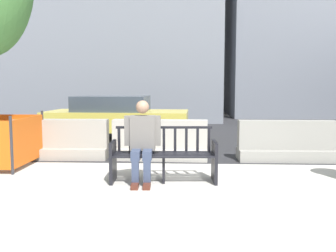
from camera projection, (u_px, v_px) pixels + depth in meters
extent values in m
plane|color=#B7B2A8|center=(194.00, 207.00, 4.79)|extent=(200.00, 200.00, 0.00)
cube|color=#28282B|center=(189.00, 129.00, 13.43)|extent=(120.00, 12.00, 0.01)
cube|color=black|center=(113.00, 162.00, 6.04)|extent=(0.07, 0.51, 0.66)
cube|color=black|center=(214.00, 162.00, 6.03)|extent=(0.07, 0.51, 0.66)
cube|color=black|center=(164.00, 168.00, 6.05)|extent=(0.05, 0.33, 0.45)
cube|color=black|center=(163.00, 157.00, 5.79)|extent=(1.60, 0.14, 0.02)
cube|color=black|center=(164.00, 156.00, 5.91)|extent=(1.60, 0.14, 0.02)
cube|color=black|center=(164.00, 154.00, 6.02)|extent=(1.60, 0.14, 0.02)
cube|color=black|center=(164.00, 153.00, 6.14)|extent=(1.60, 0.14, 0.02)
cube|color=black|center=(164.00, 152.00, 6.25)|extent=(1.60, 0.14, 0.02)
cube|color=black|center=(164.00, 127.00, 6.22)|extent=(1.60, 0.10, 0.04)
cube|color=black|center=(119.00, 140.00, 6.24)|extent=(0.05, 0.03, 0.38)
cube|color=black|center=(130.00, 140.00, 6.24)|extent=(0.05, 0.03, 0.38)
cube|color=black|center=(141.00, 140.00, 6.24)|extent=(0.05, 0.03, 0.38)
cube|color=black|center=(153.00, 140.00, 6.24)|extent=(0.05, 0.03, 0.38)
cube|color=black|center=(164.00, 140.00, 6.24)|extent=(0.05, 0.03, 0.38)
cube|color=black|center=(175.00, 140.00, 6.24)|extent=(0.05, 0.03, 0.38)
cube|color=black|center=(186.00, 140.00, 6.24)|extent=(0.05, 0.03, 0.38)
cube|color=black|center=(198.00, 140.00, 6.24)|extent=(0.05, 0.03, 0.38)
cube|color=black|center=(209.00, 140.00, 6.24)|extent=(0.05, 0.03, 0.38)
cube|color=black|center=(112.00, 142.00, 5.99)|extent=(0.07, 0.46, 0.03)
cube|color=black|center=(215.00, 143.00, 5.98)|extent=(0.07, 0.46, 0.03)
cube|color=#66605B|center=(143.00, 133.00, 6.06)|extent=(0.41, 0.26, 0.56)
sphere|color=#9E755B|center=(142.00, 107.00, 5.99)|extent=(0.21, 0.21, 0.21)
cube|color=#333D56|center=(136.00, 154.00, 5.87)|extent=(0.16, 0.45, 0.14)
cube|color=#333D56|center=(148.00, 154.00, 5.87)|extent=(0.16, 0.45, 0.14)
cube|color=#333D56|center=(135.00, 172.00, 5.73)|extent=(0.11, 0.11, 0.45)
cube|color=#333D56|center=(147.00, 172.00, 5.73)|extent=(0.11, 0.11, 0.45)
cube|color=#4C2319|center=(135.00, 186.00, 5.67)|extent=(0.12, 0.26, 0.08)
cube|color=#4C2319|center=(147.00, 186.00, 5.67)|extent=(0.12, 0.26, 0.08)
cube|color=#66605B|center=(127.00, 131.00, 6.03)|extent=(0.10, 0.12, 0.48)
cube|color=#66605B|center=(158.00, 131.00, 6.02)|extent=(0.10, 0.12, 0.48)
cube|color=#ADA89E|center=(160.00, 153.00, 7.95)|extent=(2.03, 0.76, 0.24)
cube|color=#ADA89E|center=(160.00, 134.00, 7.91)|extent=(2.01, 0.39, 0.60)
cube|color=#9E998E|center=(62.00, 153.00, 8.04)|extent=(2.02, 0.73, 0.24)
cube|color=#9E998E|center=(61.00, 133.00, 8.00)|extent=(2.01, 0.35, 0.60)
cube|color=gray|center=(286.00, 155.00, 7.80)|extent=(2.00, 0.68, 0.24)
cube|color=gray|center=(287.00, 135.00, 7.76)|extent=(2.00, 0.30, 0.60)
cylinder|color=#2D2D33|center=(11.00, 146.00, 6.50)|extent=(0.05, 0.05, 1.03)
cylinder|color=#2D2D33|center=(43.00, 135.00, 7.93)|extent=(0.05, 0.05, 1.03)
cube|color=#E05B14|center=(10.00, 135.00, 7.96)|extent=(1.43, 0.03, 0.87)
cube|color=#E05B14|center=(29.00, 140.00, 7.21)|extent=(0.03, 1.43, 0.87)
cube|color=#DBC64C|center=(118.00, 120.00, 11.08)|extent=(4.19, 1.95, 0.56)
cube|color=#38424C|center=(112.00, 103.00, 11.04)|extent=(2.14, 1.66, 0.44)
cylinder|color=black|center=(163.00, 125.00, 11.85)|extent=(0.65, 0.24, 0.64)
cylinder|color=black|center=(158.00, 132.00, 10.15)|extent=(0.65, 0.24, 0.64)
cylinder|color=black|center=(84.00, 124.00, 12.05)|extent=(0.65, 0.24, 0.64)
cylinder|color=black|center=(66.00, 131.00, 10.36)|extent=(0.65, 0.24, 0.64)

